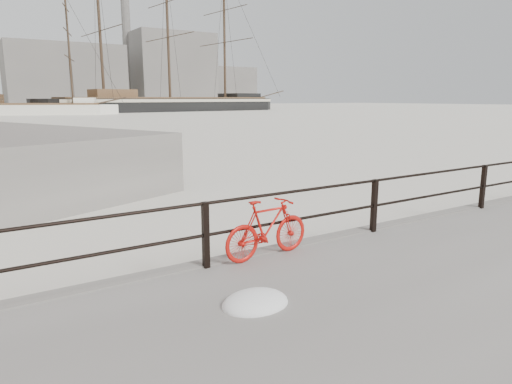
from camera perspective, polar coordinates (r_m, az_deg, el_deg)
ground at (r=9.15m, az=13.59°, el=-6.68°), size 400.00×400.00×0.00m
guardrail at (r=8.82m, az=14.55°, el=-1.68°), size 28.00×0.10×1.00m
bicycle at (r=7.19m, az=1.43°, el=-4.54°), size 1.58×0.33×0.95m
barque_black at (r=102.65m, az=-10.61°, el=9.89°), size 66.07×28.11×35.99m
schooner_mid at (r=88.91m, az=-26.37°, el=8.65°), size 33.74×21.78×22.26m
industrial_west at (r=148.46m, az=-22.76°, el=13.17°), size 32.00×18.00×18.00m
industrial_mid at (r=163.22m, az=-10.60°, el=14.69°), size 26.00×20.00×24.00m
industrial_east at (r=177.36m, az=-4.08°, el=12.98°), size 20.00×16.00×14.00m
smokestack at (r=164.41m, az=-15.84°, el=17.94°), size 2.80×2.80×44.00m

